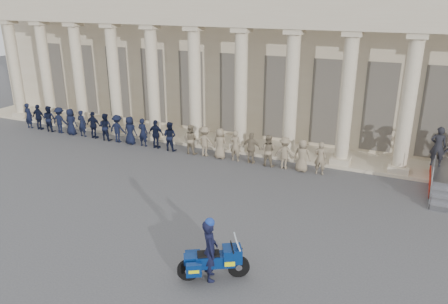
% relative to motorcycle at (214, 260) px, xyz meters
% --- Properties ---
extents(ground, '(90.00, 90.00, 0.00)m').
position_rel_motorcycle_xyz_m(ground, '(-2.18, 2.43, -0.58)').
color(ground, '#454547').
rests_on(ground, ground).
extents(building, '(40.00, 12.50, 9.00)m').
position_rel_motorcycle_xyz_m(building, '(-2.18, 17.18, 3.94)').
color(building, '#C0AF90').
rests_on(building, ground).
extents(officer_rank, '(18.50, 0.59, 1.55)m').
position_rel_motorcycle_xyz_m(officer_rank, '(-7.91, 9.02, 0.19)').
color(officer_rank, black).
rests_on(officer_rank, ground).
extents(motorcycle, '(1.87, 1.40, 1.35)m').
position_rel_motorcycle_xyz_m(motorcycle, '(0.00, 0.00, 0.00)').
color(motorcycle, black).
rests_on(motorcycle, ground).
extents(rider, '(0.73, 0.81, 1.96)m').
position_rel_motorcycle_xyz_m(rider, '(-0.10, -0.06, 0.38)').
color(rider, black).
rests_on(rider, ground).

